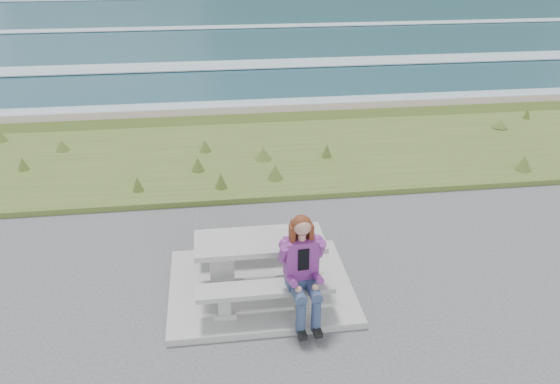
{
  "coord_description": "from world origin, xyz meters",
  "views": [
    {
      "loc": [
        -0.59,
        -6.48,
        4.75
      ],
      "look_at": [
        0.45,
        1.2,
        0.97
      ],
      "focal_mm": 35.0,
      "sensor_mm": 36.0,
      "label": 1
    }
  ],
  "objects_px": {
    "seated_woman": "(304,285)",
    "bench_seaward": "(255,238)",
    "bench_landward": "(265,293)",
    "picnic_table": "(260,249)"
  },
  "relations": [
    {
      "from": "bench_landward",
      "to": "bench_seaward",
      "type": "bearing_deg",
      "value": 90.0
    },
    {
      "from": "bench_landward",
      "to": "bench_seaward",
      "type": "xyz_separation_m",
      "value": [
        0.0,
        1.4,
        0.0
      ]
    },
    {
      "from": "picnic_table",
      "to": "bench_seaward",
      "type": "xyz_separation_m",
      "value": [
        0.0,
        0.7,
        -0.23
      ]
    },
    {
      "from": "picnic_table",
      "to": "bench_seaward",
      "type": "height_order",
      "value": "picnic_table"
    },
    {
      "from": "picnic_table",
      "to": "seated_woman",
      "type": "bearing_deg",
      "value": -60.29
    },
    {
      "from": "seated_woman",
      "to": "bench_seaward",
      "type": "bearing_deg",
      "value": 102.75
    },
    {
      "from": "bench_landward",
      "to": "bench_seaward",
      "type": "relative_size",
      "value": 1.0
    },
    {
      "from": "bench_seaward",
      "to": "seated_woman",
      "type": "xyz_separation_m",
      "value": [
        0.48,
        -1.54,
        0.18
      ]
    },
    {
      "from": "picnic_table",
      "to": "bench_landward",
      "type": "relative_size",
      "value": 1.0
    },
    {
      "from": "bench_seaward",
      "to": "bench_landward",
      "type": "bearing_deg",
      "value": -90.0
    }
  ]
}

